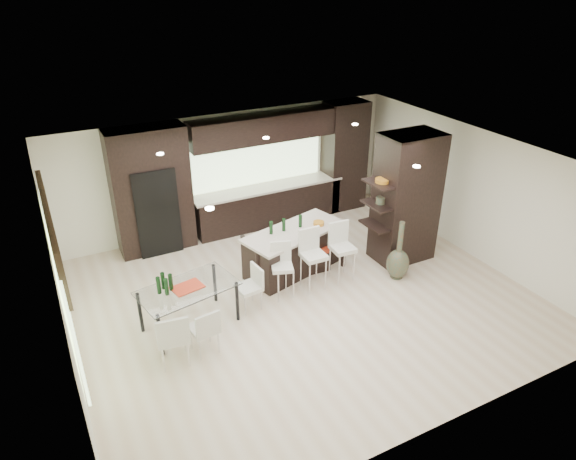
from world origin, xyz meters
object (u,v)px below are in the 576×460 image
kitchen_island (294,250)px  stool_right (342,258)px  chair_far (173,339)px  stool_mid (313,266)px  bench (295,261)px  floor_vase (399,250)px  chair_end (249,290)px  stool_left (282,276)px  chair_near (204,331)px  dining_table (190,307)px

kitchen_island → stool_right: size_ratio=2.20×
kitchen_island → chair_far: size_ratio=2.37×
kitchen_island → chair_far: (-2.96, -1.60, 0.01)m
stool_mid → stool_right: size_ratio=1.01×
stool_right → bench: size_ratio=0.71×
stool_mid → floor_vase: floor_vase is taller
stool_right → kitchen_island: bearing=133.7°
floor_vase → chair_far: 4.65m
bench → chair_end: size_ratio=1.77×
stool_mid → bench: bearing=94.0°
kitchen_island → stool_right: stool_right is taller
stool_right → stool_left: bearing=-177.5°
chair_near → chair_end: 1.32m
stool_mid → dining_table: (-2.45, -0.05, -0.10)m
kitchen_island → dining_table: kitchen_island is taller
chair_end → stool_right: bearing=-94.5°
chair_end → chair_near: bearing=118.1°
stool_mid → chair_near: bearing=-161.0°
stool_left → chair_end: stool_left is taller
stool_mid → dining_table: bearing=-177.7°
floor_vase → chair_near: (-4.13, -0.35, -0.23)m
chair_far → chair_end: chair_far is taller
stool_mid → stool_right: (0.65, 0.00, -0.01)m
dining_table → chair_near: 0.74m
stool_mid → chair_far: bearing=-163.3°
chair_end → floor_vase: bearing=-103.4°
bench → chair_end: bearing=-149.1°
chair_near → stool_left: bearing=17.3°
dining_table → stool_left: bearing=-8.8°
bench → chair_far: (-2.92, -1.49, 0.19)m
stool_left → chair_near: (-1.80, -0.82, -0.05)m
stool_right → dining_table: bearing=-175.5°
stool_left → floor_vase: bearing=8.2°
chair_near → chair_end: chair_near is taller
stool_right → chair_end: 2.01m
chair_far → stool_right: bearing=21.2°
kitchen_island → floor_vase: (1.67, -1.21, 0.17)m
chair_near → stool_mid: bearing=10.8°
stool_right → floor_vase: bearing=-20.1°
stool_mid → chair_near: size_ratio=1.27×
kitchen_island → stool_mid: bearing=-105.2°
stool_right → floor_vase: size_ratio=0.78×
stool_right → chair_far: (-3.60, -0.83, -0.04)m
stool_left → bench: bearing=65.5°
kitchen_island → bench: bearing=-122.2°
chair_near → chair_far: 0.51m
chair_near → dining_table: bearing=82.9°
chair_end → chair_far: bearing=109.9°
chair_near → chair_far: size_ratio=0.86×
stool_left → chair_far: 2.46m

